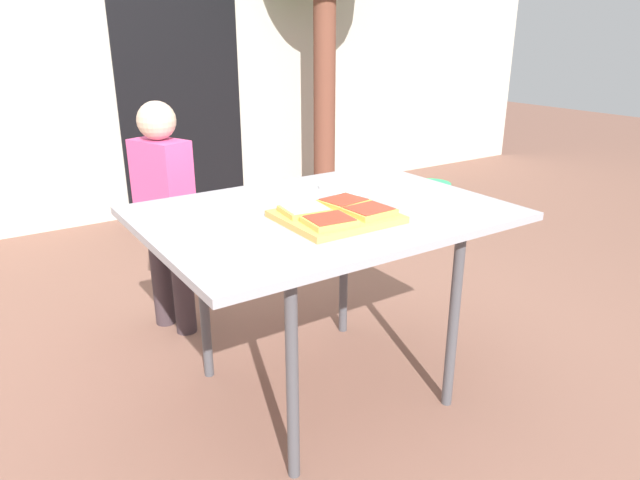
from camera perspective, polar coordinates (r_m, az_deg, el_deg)
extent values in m
plane|color=#825849|center=(2.23, 0.32, -14.52)|extent=(16.00, 16.00, 0.00)
cube|color=#BCB7A8|center=(4.25, -20.82, 19.44)|extent=(8.00, 0.20, 2.61)
cube|color=black|center=(4.29, -13.85, 16.02)|extent=(0.90, 0.02, 2.00)
cube|color=#A2A0A7|center=(1.93, 0.36, 2.68)|extent=(1.18, 0.86, 0.03)
cylinder|color=#4C4C51|center=(1.68, -2.77, -13.65)|extent=(0.04, 0.04, 0.68)
cylinder|color=#4C4C51|center=(2.03, 13.16, -7.71)|extent=(0.04, 0.04, 0.68)
cylinder|color=#4C4C51|center=(2.18, -11.53, -5.51)|extent=(0.04, 0.04, 0.68)
cylinder|color=#4C4C51|center=(2.47, 2.38, -2.02)|extent=(0.04, 0.04, 0.68)
cube|color=gold|center=(1.81, 1.58, 2.34)|extent=(0.34, 0.31, 0.02)
cube|color=#E6B750|center=(1.90, 2.38, 3.77)|extent=(0.16, 0.14, 0.02)
cube|color=#BD3826|center=(1.90, 2.38, 4.06)|extent=(0.14, 0.13, 0.00)
cube|color=#E6B750|center=(1.81, 4.92, 2.87)|extent=(0.15, 0.13, 0.02)
cube|color=#BD3826|center=(1.81, 4.93, 3.18)|extent=(0.13, 0.12, 0.00)
cube|color=#E6B750|center=(1.82, -1.54, 2.98)|extent=(0.15, 0.14, 0.02)
cube|color=beige|center=(1.81, -1.54, 3.29)|extent=(0.14, 0.12, 0.00)
cube|color=#E6B750|center=(1.71, 0.94, 1.88)|extent=(0.15, 0.14, 0.02)
cube|color=#BD3826|center=(1.71, 0.94, 2.20)|extent=(0.13, 0.12, 0.00)
cylinder|color=white|center=(1.93, -10.63, 2.89)|extent=(0.23, 0.23, 0.01)
cylinder|color=white|center=(2.20, 2.88, 5.37)|extent=(0.23, 0.23, 0.01)
cylinder|color=#3D2F33|center=(2.67, -15.50, -3.34)|extent=(0.09, 0.09, 0.48)
cylinder|color=#3D2F33|center=(2.57, -13.50, -4.11)|extent=(0.09, 0.09, 0.48)
cube|color=#E54C8C|center=(2.48, -15.38, 5.32)|extent=(0.22, 0.27, 0.37)
sphere|color=#CCAE91|center=(2.43, -15.96, 11.36)|extent=(0.16, 0.16, 0.16)
cylinder|color=brown|center=(4.37, 0.45, 14.38)|extent=(0.16, 0.16, 1.65)
cylinder|color=#2FC373|center=(5.05, 11.02, 5.42)|extent=(0.33, 0.33, 0.03)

